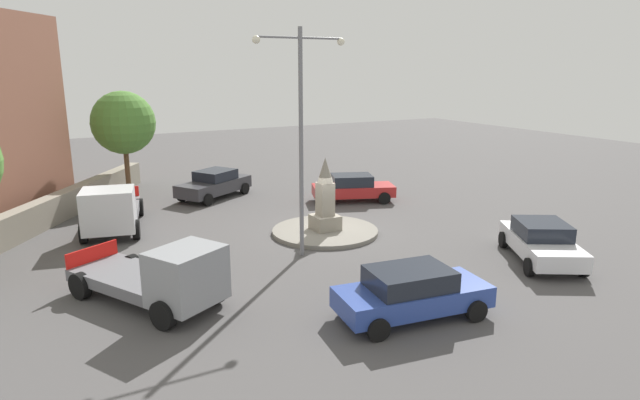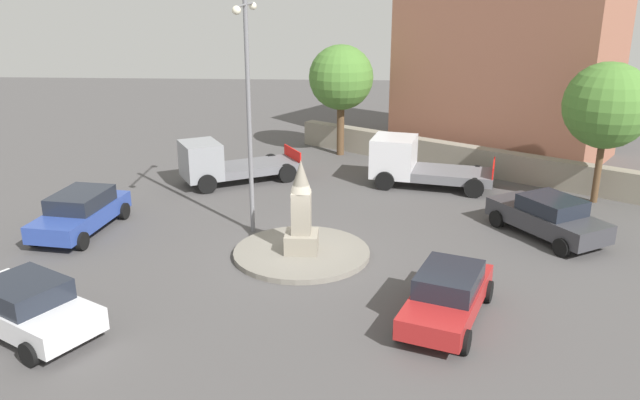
% 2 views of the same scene
% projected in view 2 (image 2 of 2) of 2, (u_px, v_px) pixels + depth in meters
% --- Properties ---
extents(ground_plane, '(80.00, 80.00, 0.00)m').
position_uv_depth(ground_plane, '(302.00, 255.00, 22.05)').
color(ground_plane, '#4F4C4C').
extents(traffic_island, '(4.61, 4.61, 0.18)m').
position_uv_depth(traffic_island, '(302.00, 253.00, 22.02)').
color(traffic_island, gray).
rests_on(traffic_island, ground).
extents(monument, '(1.09, 1.09, 3.16)m').
position_uv_depth(monument, '(301.00, 214.00, 21.57)').
color(monument, gray).
rests_on(monument, traffic_island).
extents(streetlamp, '(3.60, 0.28, 8.42)m').
position_uv_depth(streetlamp, '(248.00, 94.00, 22.51)').
color(streetlamp, slate).
rests_on(streetlamp, ground).
extents(car_white_parked_left, '(3.80, 4.68, 1.49)m').
position_uv_depth(car_white_parked_left, '(25.00, 306.00, 17.04)').
color(car_white_parked_left, silver).
rests_on(car_white_parked_left, ground).
extents(car_red_waiting, '(4.63, 3.12, 1.45)m').
position_uv_depth(car_red_waiting, '(448.00, 294.00, 17.70)').
color(car_red_waiting, '#B22323').
rests_on(car_red_waiting, ground).
extents(car_dark_grey_near_island, '(4.73, 3.84, 1.52)m').
position_uv_depth(car_dark_grey_near_island, '(548.00, 216.00, 23.39)').
color(car_dark_grey_near_island, '#38383D').
rests_on(car_dark_grey_near_island, ground).
extents(car_blue_parked_right, '(4.64, 2.49, 1.50)m').
position_uv_depth(car_blue_parked_right, '(81.00, 211.00, 23.87)').
color(car_blue_parked_right, '#2D479E').
rests_on(car_blue_parked_right, ground).
extents(truck_grey_passing, '(4.24, 5.54, 2.04)m').
position_uv_depth(truck_grey_passing, '(223.00, 164.00, 29.37)').
color(truck_grey_passing, gray).
rests_on(truck_grey_passing, ground).
extents(truck_white_far_side, '(3.32, 5.67, 2.16)m').
position_uv_depth(truck_white_far_side, '(413.00, 163.00, 29.16)').
color(truck_white_far_side, silver).
rests_on(truck_white_far_side, ground).
extents(stone_boundary_wall, '(11.05, 16.17, 1.28)m').
position_uv_depth(stone_boundary_wall, '(464.00, 158.00, 31.46)').
color(stone_boundary_wall, gray).
rests_on(stone_boundary_wall, ground).
extents(corner_building, '(10.81, 11.98, 9.53)m').
position_uv_depth(corner_building, '(507.00, 62.00, 33.59)').
color(corner_building, '#935B47').
rests_on(corner_building, ground).
extents(tree_near_wall, '(3.31, 3.31, 5.73)m').
position_uv_depth(tree_near_wall, '(341.00, 78.00, 33.31)').
color(tree_near_wall, brown).
rests_on(tree_near_wall, ground).
extents(tree_mid_cluster, '(3.46, 3.46, 5.80)m').
position_uv_depth(tree_mid_cluster, '(607.00, 106.00, 25.99)').
color(tree_mid_cluster, brown).
rests_on(tree_mid_cluster, ground).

